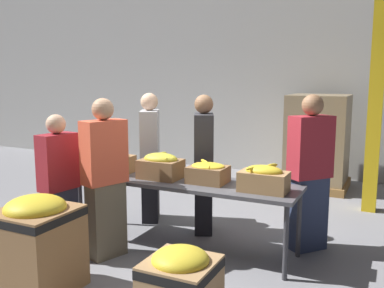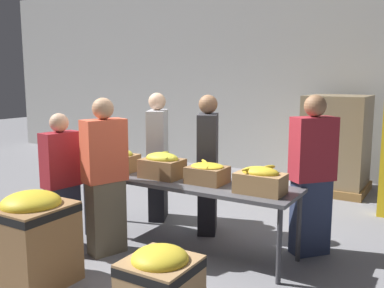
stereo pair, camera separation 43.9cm
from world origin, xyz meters
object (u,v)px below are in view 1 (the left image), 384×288
Objects in this scene: banana_box_2 at (208,172)px; volunteer_1 at (105,180)px; banana_box_3 at (264,179)px; donation_bin_1 at (181,287)px; volunteer_0 at (204,165)px; banana_box_1 at (161,166)px; pallet_stack_0 at (318,142)px; support_pillar at (378,70)px; sorting_table at (184,185)px; banana_box_0 at (115,161)px; volunteer_3 at (59,186)px; donation_bin_0 at (37,241)px; volunteer_2 at (310,174)px; volunteer_4 at (150,158)px.

volunteer_1 reaches higher than banana_box_2.
volunteer_1 reaches higher than banana_box_3.
donation_bin_1 is (0.42, -1.48, -0.54)m from banana_box_2.
volunteer_0 is 2.20m from donation_bin_1.
pallet_stack_0 is (1.16, 3.38, -0.13)m from banana_box_1.
banana_box_2 is 0.10× the size of support_pillar.
sorting_table is 5.54× the size of banana_box_1.
volunteer_3 is at bearing -105.34° from banana_box_0.
volunteer_3 reaches higher than banana_box_3.
banana_box_2 is 1.09m from volunteer_1.
banana_box_3 is at bearing 31.71° from volunteer_0.
support_pillar reaches higher than banana_box_0.
volunteer_0 is at bearing -9.16° from volunteer_1.
banana_box_3 is at bearing -89.23° from pallet_stack_0.
sorting_table is 0.95m from banana_box_3.
support_pillar is (2.52, 3.81, 1.53)m from donation_bin_0.
volunteer_3 is 0.95× the size of pallet_stack_0.
banana_box_0 is 1.07m from volunteer_0.
donation_bin_1 is at bearing -106.01° from support_pillar.
volunteer_1 is 1.05× the size of pallet_stack_0.
banana_box_2 is 1.60m from volunteer_3.
banana_box_3 is at bearing 12.67° from volunteer_2.
banana_box_2 is at bearing -123.02° from support_pillar.
volunteer_0 is at bearing 56.06° from volunteer_4.
volunteer_4 is 2.67m from donation_bin_1.
volunteer_0 reaches higher than pallet_stack_0.
volunteer_2 is (1.90, 1.13, 0.02)m from volunteer_1.
volunteer_1 reaches higher than donation_bin_0.
banana_box_1 reaches higher than banana_box_3.
banana_box_3 is 2.80m from support_pillar.
volunteer_0 is 1.00× the size of volunteer_4.
volunteer_3 is at bearing -151.27° from banana_box_2.
donation_bin_0 is at bearing -3.74° from volunteer_2.
volunteer_2 is 2.62× the size of donation_bin_1.
donation_bin_1 is at bearing 0.00° from donation_bin_0.
support_pillar reaches higher than pallet_stack_0.
banana_box_3 reaches higher than banana_box_2.
donation_bin_0 is (0.19, -1.44, -0.45)m from banana_box_0.
banana_box_3 is at bearing -1.71° from banana_box_0.
volunteer_4 reaches higher than volunteer_0.
sorting_table is 1.66m from donation_bin_1.
volunteer_3 is (-2.04, -0.68, -0.15)m from banana_box_3.
sorting_table is 5.38× the size of banana_box_3.
donation_bin_1 is at bearing -55.54° from banana_box_1.
donation_bin_1 is at bearing 25.40° from volunteer_2.
donation_bin_0 is (-0.71, -2.02, -0.38)m from volunteer_0.
banana_box_2 is 0.65m from banana_box_3.
volunteer_0 is 1.00× the size of volunteer_1.
volunteer_4 is at bearing -2.25° from volunteer_3.
donation_bin_0 is at bearing -124.22° from banana_box_2.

